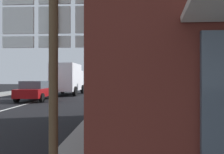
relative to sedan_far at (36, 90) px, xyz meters
name	(u,v)px	position (x,y,z in m)	size (l,w,h in m)	color
ground_plane	(30,103)	(0.27, -1.59, -0.76)	(80.00, 80.00, 0.00)	black
sidewalk_right	(117,107)	(6.18, -3.59, -0.69)	(2.23, 44.00, 0.14)	gray
sedan_far	(36,90)	(0.00, 0.00, 0.00)	(2.13, 4.28, 1.47)	maroon
delivery_truck	(68,78)	(1.02, 5.19, 0.89)	(2.54, 5.03, 3.05)	silver
route_sign_post	(54,59)	(5.48, -12.28, 1.24)	(1.66, 0.14, 3.20)	brown
traffic_light_near_right	(107,67)	(5.37, 0.07, 1.74)	(0.30, 0.49, 3.37)	#47474C
traffic_light_far_right	(111,69)	(5.37, 5.58, 1.81)	(0.30, 0.49, 3.47)	#47474C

